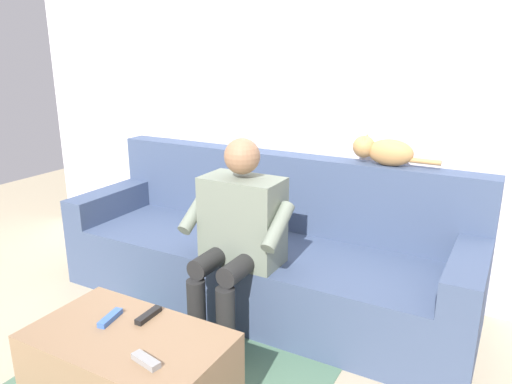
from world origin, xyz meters
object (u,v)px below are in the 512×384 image
at_px(couch, 264,255).
at_px(cat_on_backrest, 383,151).
at_px(coffee_table, 131,376).
at_px(remote_black, 148,315).
at_px(remote_gray, 146,361).
at_px(person_solo_seated, 238,228).
at_px(remote_blue, 110,318).

relative_size(couch, cat_on_backrest, 5.07).
distance_m(coffee_table, cat_on_backrest, 1.79).
bearing_deg(remote_black, remote_gray, -142.22).
distance_m(couch, person_solo_seated, 0.51).
bearing_deg(couch, person_solo_seated, 96.75).
relative_size(cat_on_backrest, remote_blue, 3.56).
xyz_separation_m(cat_on_backrest, remote_gray, (0.43, 1.59, -0.56)).
bearing_deg(remote_blue, remote_black, 115.88).
height_order(couch, cat_on_backrest, cat_on_backrest).
height_order(remote_gray, remote_blue, same).
distance_m(remote_gray, remote_black, 0.33).
distance_m(cat_on_backrest, remote_blue, 1.72).
bearing_deg(coffee_table, remote_black, -86.44).
distance_m(person_solo_seated, remote_gray, 0.96).
bearing_deg(coffee_table, person_solo_seated, -93.25).
distance_m(couch, remote_black, 1.07).
bearing_deg(couch, remote_blue, 83.13).
xyz_separation_m(remote_blue, remote_black, (-0.13, -0.10, -0.00)).
xyz_separation_m(person_solo_seated, remote_gray, (-0.15, 0.93, -0.20)).
xyz_separation_m(coffee_table, remote_black, (0.01, -0.14, 0.22)).
relative_size(couch, remote_blue, 18.04).
bearing_deg(remote_blue, remote_gray, 54.47).
bearing_deg(cat_on_backrest, remote_blue, 61.72).
relative_size(person_solo_seated, remote_gray, 8.40).
height_order(couch, remote_blue, couch).
bearing_deg(cat_on_backrest, remote_gray, 74.82).
bearing_deg(remote_blue, cat_on_backrest, 140.83).
bearing_deg(remote_blue, person_solo_seated, 155.51).
relative_size(coffee_table, person_solo_seated, 0.77).
xyz_separation_m(cat_on_backrest, remote_black, (0.64, 1.34, -0.56)).
height_order(coffee_table, cat_on_backrest, cat_on_backrest).
height_order(remote_gray, remote_black, same).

